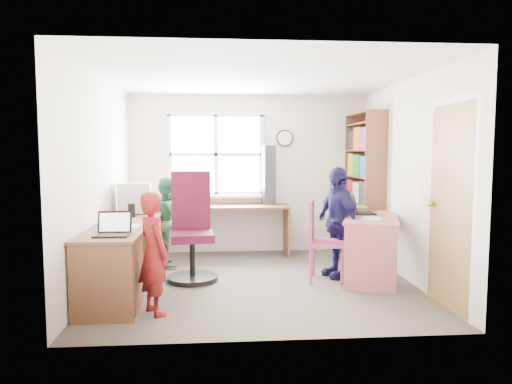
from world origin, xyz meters
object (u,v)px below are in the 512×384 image
at_px(swivel_chair, 192,233).
at_px(wooden_chair, 321,237).
at_px(potted_plant, 202,196).
at_px(laptop_left, 113,230).
at_px(crt_monitor, 135,198).
at_px(person_red, 154,253).
at_px(person_navy, 337,222).
at_px(l_desk, 141,251).
at_px(bookshelf, 364,189).
at_px(laptop_right, 358,209).
at_px(right_desk, 371,233).
at_px(cd_tower, 269,175).
at_px(person_green, 169,221).

height_order(swivel_chair, wooden_chair, swivel_chair).
bearing_deg(potted_plant, laptop_left, -107.71).
bearing_deg(crt_monitor, person_red, -79.51).
bearing_deg(swivel_chair, laptop_left, -127.11).
bearing_deg(person_navy, l_desk, -96.98).
relative_size(bookshelf, person_navy, 1.55).
distance_m(laptop_right, person_navy, 0.39).
height_order(right_desk, wooden_chair, wooden_chair).
relative_size(l_desk, laptop_left, 9.10).
height_order(bookshelf, wooden_chair, bookshelf).
height_order(crt_monitor, potted_plant, crt_monitor).
bearing_deg(laptop_right, crt_monitor, 86.25).
xyz_separation_m(bookshelf, swivel_chair, (-2.43, -0.99, -0.44)).
height_order(swivel_chair, potted_plant, swivel_chair).
xyz_separation_m(swivel_chair, laptop_left, (-0.67, -1.12, 0.24)).
height_order(right_desk, person_navy, person_navy).
bearing_deg(cd_tower, person_navy, -76.80).
xyz_separation_m(l_desk, cd_tower, (1.59, 1.79, 0.74)).
bearing_deg(potted_plant, crt_monitor, -138.07).
distance_m(potted_plant, person_navy, 2.12).
distance_m(cd_tower, potted_plant, 1.04).
bearing_deg(laptop_right, l_desk, 106.20).
bearing_deg(swivel_chair, cd_tower, 44.62).
xyz_separation_m(l_desk, laptop_right, (2.62, 0.63, 0.36)).
distance_m(l_desk, wooden_chair, 2.09).
relative_size(wooden_chair, person_green, 0.80).
height_order(right_desk, bookshelf, bookshelf).
distance_m(cd_tower, person_red, 2.90).
relative_size(swivel_chair, person_green, 1.08).
distance_m(swivel_chair, wooden_chair, 1.56).
xyz_separation_m(right_desk, potted_plant, (-2.11, 1.32, 0.34)).
distance_m(laptop_right, cd_tower, 1.60).
bearing_deg(l_desk, laptop_right, 13.49).
xyz_separation_m(right_desk, person_navy, (-0.41, 0.07, 0.13)).
bearing_deg(wooden_chair, laptop_right, 47.91).
xyz_separation_m(person_red, person_green, (-0.07, 1.90, 0.02)).
bearing_deg(crt_monitor, person_navy, -16.57).
height_order(laptop_left, person_red, person_red).
relative_size(l_desk, right_desk, 2.05).
height_order(wooden_chair, laptop_left, laptop_left).
xyz_separation_m(wooden_chair, person_green, (-1.89, 0.91, 0.08)).
distance_m(wooden_chair, laptop_right, 0.71).
distance_m(swivel_chair, person_red, 1.22).
xyz_separation_m(bookshelf, cd_tower, (-1.36, 0.32, 0.19)).
bearing_deg(laptop_right, bookshelf, -19.09).
xyz_separation_m(right_desk, laptop_left, (-2.85, -1.02, 0.25)).
height_order(wooden_chair, laptop_right, laptop_right).
bearing_deg(person_green, bookshelf, -97.87).
bearing_deg(right_desk, laptop_left, -141.20).
xyz_separation_m(l_desk, wooden_chair, (2.07, 0.28, 0.07)).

